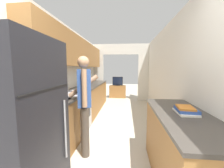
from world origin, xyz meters
name	(u,v)px	position (x,y,z in m)	size (l,w,h in m)	color
wall_left	(68,64)	(-1.17, 2.61, 1.53)	(0.38, 7.87, 2.50)	silver
wall_right	(178,78)	(1.26, 2.14, 1.25)	(0.06, 7.87, 2.50)	silver
wall_far_with_doorway	(121,69)	(0.00, 5.50, 1.43)	(2.85, 0.06, 2.50)	silver
counter_left	(87,101)	(-0.93, 3.37, 0.46)	(0.62, 4.34, 0.91)	#9E6B38
counter_right	(182,150)	(0.93, 1.00, 0.46)	(0.62, 1.56, 0.91)	#9E6B38
refrigerator	(15,126)	(-0.85, 0.59, 0.87)	(0.79, 0.81, 1.74)	black
range_oven	(73,112)	(-0.92, 2.25, 0.46)	(0.66, 0.79, 1.05)	#B7B7BC
person	(84,103)	(-0.43, 1.52, 0.88)	(0.52, 0.45, 1.63)	#4C4238
book_stack	(186,110)	(0.96, 1.04, 0.95)	(0.23, 0.30, 0.08)	white
tv_cabinet	(118,91)	(-0.16, 6.10, 0.30)	(0.80, 0.42, 0.60)	#9E6B38
television	(118,81)	(-0.16, 6.06, 0.81)	(0.50, 0.16, 0.43)	black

